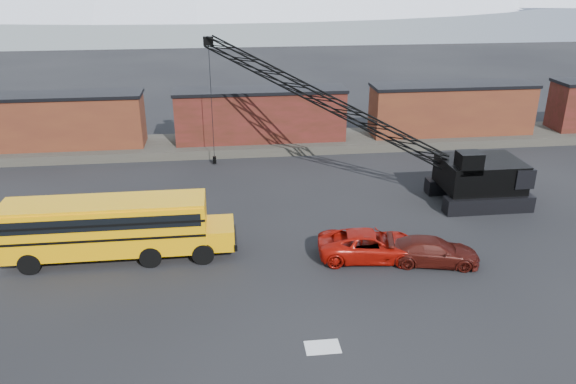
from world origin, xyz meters
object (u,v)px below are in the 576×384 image
at_px(red_pickup, 370,245).
at_px(maroon_suv, 433,251).
at_px(crawler_crane, 327,102).
at_px(school_bus, 114,226).

height_order(red_pickup, maroon_suv, red_pickup).
distance_m(red_pickup, crawler_crane, 11.93).
height_order(school_bus, crawler_crane, crawler_crane).
height_order(maroon_suv, crawler_crane, crawler_crane).
relative_size(school_bus, crawler_crane, 0.59).
bearing_deg(school_bus, maroon_suv, -8.75).
bearing_deg(crawler_crane, red_pickup, -88.13).
bearing_deg(red_pickup, maroon_suv, -100.23).
bearing_deg(red_pickup, crawler_crane, 8.16).
bearing_deg(maroon_suv, school_bus, 93.26).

